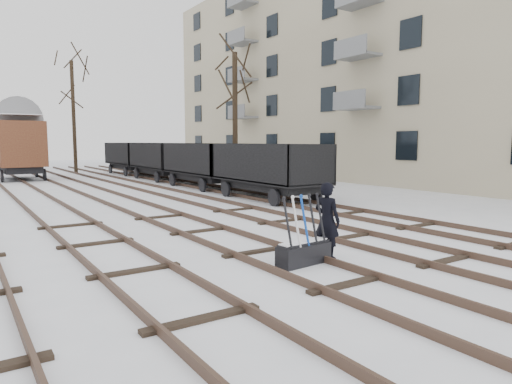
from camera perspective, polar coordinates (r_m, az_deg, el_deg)
ground at (r=10.97m, az=0.26°, el=-7.58°), size 120.00×120.00×0.00m
tracks at (r=23.42m, az=-18.71°, el=-0.27°), size 13.90×52.00×0.16m
apartment_block at (r=34.94m, az=15.35°, el=15.05°), size 10.12×45.00×16.10m
ground_frame at (r=9.95m, az=5.99°, el=-7.39°), size 1.33×0.55×1.49m
worker at (r=10.39m, az=8.88°, el=-3.54°), size 0.57×0.72×1.74m
freight_wagon_a at (r=20.77m, az=1.61°, el=1.73°), size 2.47×6.18×2.52m
freight_wagon_b at (r=26.24m, az=-6.47°, el=2.66°), size 2.47×6.18×2.52m
freight_wagon_c at (r=32.06m, az=-11.70°, el=3.23°), size 2.47×6.18×2.52m
freight_wagon_d at (r=38.07m, az=-15.31°, el=3.62°), size 2.47×6.18×2.52m
box_van_wagon at (r=35.51m, az=-27.55°, el=5.50°), size 3.08×5.75×4.37m
tree_near at (r=26.61m, az=-2.63°, el=8.93°), size 0.30×0.30×7.67m
tree_far_right at (r=40.94m, az=-21.83°, el=8.65°), size 0.30×0.30×9.18m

